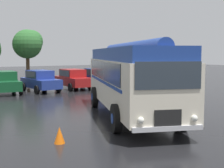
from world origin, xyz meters
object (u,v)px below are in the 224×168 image
car_mid_left (40,81)px  traffic_cone (59,135)px  vintage_bus (130,76)px  box_van (124,70)px  car_near_left (5,82)px  car_far_right (99,78)px  car_mid_right (73,79)px

car_mid_left → traffic_cone: bearing=-109.0°
vintage_bus → box_van: size_ratio=1.75×
box_van → traffic_cone: size_ratio=10.65×
vintage_bus → traffic_cone: bearing=-153.4°
car_near_left → car_far_right: same height
vintage_bus → car_near_left: vintage_bus is taller
vintage_bus → car_near_left: bearing=102.4°
car_near_left → box_van: box_van is taller
car_mid_left → traffic_cone: car_mid_left is taller
car_near_left → box_van: size_ratio=0.74×
vintage_bus → car_far_right: (5.39, 11.45, -1.05)m
traffic_cone → vintage_bus: bearing=26.6°
vintage_bus → box_van: (8.75, 12.31, -0.53)m
vintage_bus → car_near_left: (-2.60, 11.85, -1.05)m
car_mid_left → car_far_right: same height
car_mid_right → traffic_cone: bearing=-118.8°
traffic_cone → box_van: bearing=47.4°
car_mid_right → car_far_right: same height
car_mid_left → box_van: (8.69, 0.76, 0.52)m
car_far_right → box_van: (3.36, 0.86, 0.52)m
box_van → car_far_right: bearing=-165.6°
car_mid_left → car_far_right: 5.33m
vintage_bus → car_mid_right: vintage_bus is taller
car_near_left → car_mid_right: 5.59m
box_van → traffic_cone: (-13.49, -14.69, -1.09)m
car_mid_right → vintage_bus: bearing=-104.3°
car_near_left → car_mid_left: same height
car_far_right → traffic_cone: car_far_right is taller
car_mid_right → car_near_left: bearing=178.2°
car_near_left → box_van: 11.37m
car_mid_right → traffic_cone: (-7.72, -14.04, -0.57)m
box_van → car_mid_right: bearing=-173.6°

